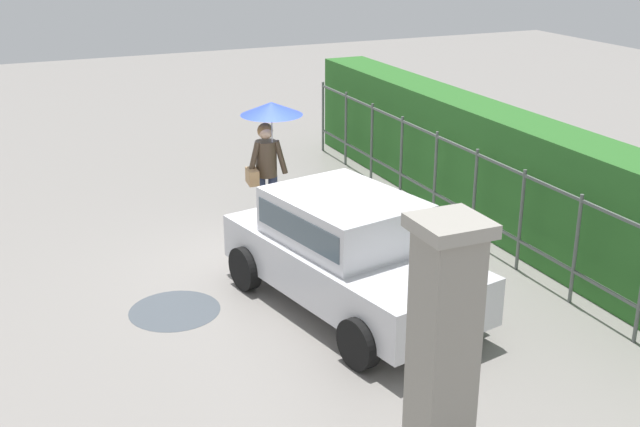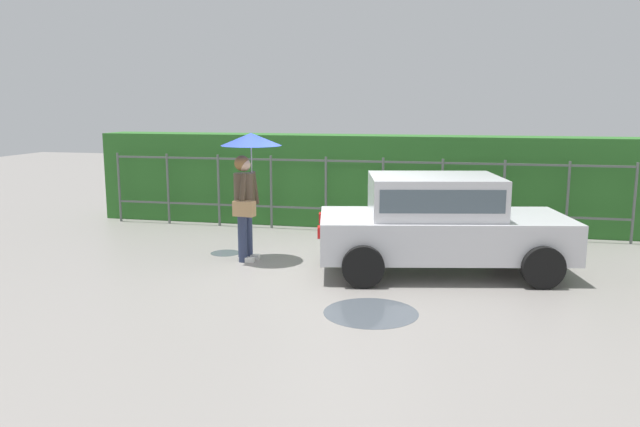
{
  "view_description": "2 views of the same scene",
  "coord_description": "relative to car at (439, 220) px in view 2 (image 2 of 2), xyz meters",
  "views": [
    {
      "loc": [
        9.91,
        -3.88,
        4.74
      ],
      "look_at": [
        0.3,
        0.34,
        0.87
      ],
      "focal_mm": 44.88,
      "sensor_mm": 36.0,
      "label": 1
    },
    {
      "loc": [
        1.68,
        -9.17,
        2.54
      ],
      "look_at": [
        -0.37,
        0.08,
        0.86
      ],
      "focal_mm": 34.88,
      "sensor_mm": 36.0,
      "label": 2
    }
  ],
  "objects": [
    {
      "name": "ground_plane",
      "position": [
        -1.45,
        -0.23,
        -0.8
      ],
      "size": [
        40.0,
        40.0,
        0.0
      ],
      "primitive_type": "plane",
      "color": "gray"
    },
    {
      "name": "car",
      "position": [
        0.0,
        0.0,
        0.0
      ],
      "size": [
        3.96,
        2.44,
        1.48
      ],
      "rotation": [
        0.0,
        0.0,
        0.2
      ],
      "color": "silver",
      "rests_on": "ground"
    },
    {
      "name": "pedestrian",
      "position": [
        -3.04,
        0.06,
        0.73
      ],
      "size": [
        0.98,
        0.98,
        2.08
      ],
      "rotation": [
        0.0,
        0.0,
        -0.12
      ],
      "color": "#2D3856",
      "rests_on": "ground"
    },
    {
      "name": "fence_section",
      "position": [
        -1.76,
        2.71,
        0.02
      ],
      "size": [
        10.38,
        0.05,
        1.5
      ],
      "color": "#59605B",
      "rests_on": "ground"
    },
    {
      "name": "hedge_row",
      "position": [
        -1.76,
        3.43,
        0.15
      ],
      "size": [
        11.33,
        0.9,
        1.9
      ],
      "primitive_type": "cube",
      "color": "#2D6B28",
      "rests_on": "ground"
    },
    {
      "name": "puddle_near",
      "position": [
        -0.74,
        -2.12,
        -0.8
      ],
      "size": [
        1.18,
        1.18,
        0.0
      ],
      "primitive_type": "cylinder",
      "color": "#4C545B",
      "rests_on": "ground"
    },
    {
      "name": "puddle_far",
      "position": [
        -3.62,
        0.43,
        -0.8
      ],
      "size": [
        0.51,
        0.51,
        0.0
      ],
      "primitive_type": "cylinder",
      "color": "#4C545B",
      "rests_on": "ground"
    }
  ]
}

